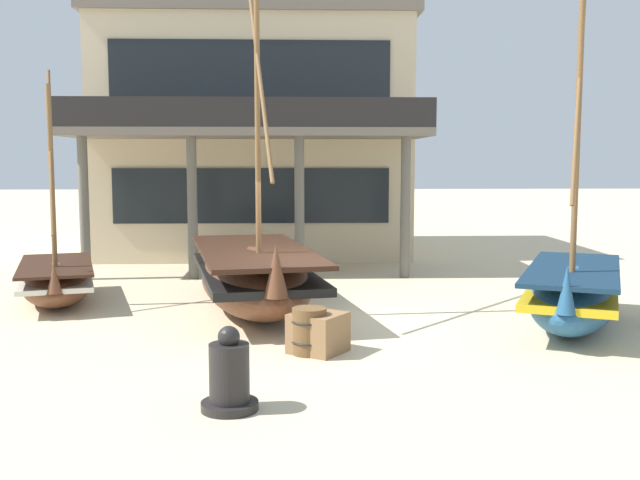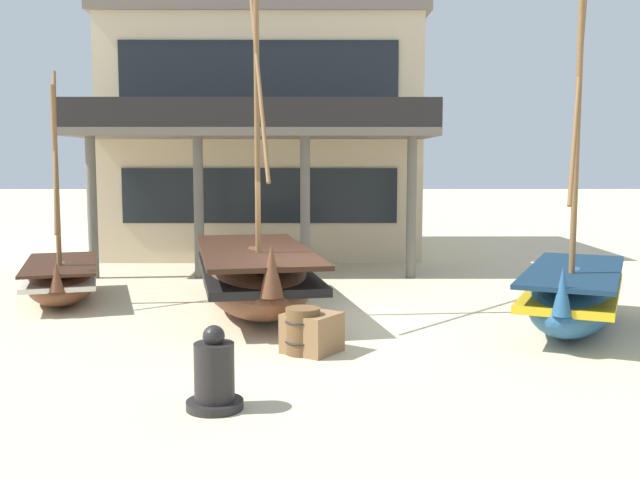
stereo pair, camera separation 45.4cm
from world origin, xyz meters
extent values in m
plane|color=beige|center=(0.00, 0.00, 0.00)|extent=(120.00, 120.00, 0.00)
ellipsoid|color=brown|center=(-5.33, 2.27, 0.40)|extent=(2.31, 3.77, 0.80)
cube|color=silver|center=(-5.33, 2.27, 0.50)|extent=(2.29, 3.64, 0.10)
cube|color=#351E13|center=(-5.33, 2.27, 0.77)|extent=(2.33, 3.71, 0.06)
cone|color=brown|center=(-4.85, 0.65, 0.76)|extent=(0.34, 0.34, 0.56)
cylinder|color=brown|center=(-5.21, 1.85, 2.46)|extent=(0.10, 0.10, 3.79)
cylinder|color=brown|center=(-5.21, 1.85, 3.10)|extent=(0.54, 1.60, 3.23)
cube|color=brown|center=(-5.41, 2.53, 0.68)|extent=(1.28, 0.52, 0.06)
ellipsoid|color=brown|center=(-1.26, 1.30, 0.61)|extent=(2.94, 5.60, 1.22)
cube|color=black|center=(-1.26, 1.30, 0.76)|extent=(2.91, 5.40, 0.15)
cube|color=#351E13|center=(-1.26, 1.30, 1.17)|extent=(2.97, 5.51, 0.09)
cone|color=brown|center=(-0.78, -1.21, 1.15)|extent=(0.46, 0.46, 0.85)
cylinder|color=brown|center=(-1.13, 0.65, 3.88)|extent=(0.10, 0.10, 6.06)
cylinder|color=brown|center=(-1.13, 0.65, 4.78)|extent=(0.68, 3.23, 4.54)
cube|color=brown|center=(-1.33, 1.69, 1.03)|extent=(1.87, 0.51, 0.06)
ellipsoid|color=#23517A|center=(4.35, -0.29, 0.52)|extent=(3.06, 4.49, 1.05)
cube|color=gold|center=(4.35, -0.29, 0.66)|extent=(3.00, 4.34, 0.13)
cube|color=#132C43|center=(4.35, -0.29, 1.01)|extent=(3.06, 4.43, 0.07)
cone|color=#23517A|center=(3.52, -2.16, 1.00)|extent=(0.38, 0.38, 0.73)
cylinder|color=brown|center=(4.13, -0.77, 3.12)|extent=(0.10, 0.10, 4.76)
cylinder|color=brown|center=(4.13, -0.77, 4.24)|extent=(0.82, 1.72, 4.11)
cube|color=brown|center=(4.48, 0.01, 0.89)|extent=(1.31, 0.70, 0.06)
cylinder|color=black|center=(-1.26, -4.34, 0.05)|extent=(0.67, 0.67, 0.10)
cylinder|color=black|center=(-1.26, -4.34, 0.44)|extent=(0.47, 0.47, 0.68)
sphere|color=black|center=(-1.26, -4.34, 0.87)|extent=(0.26, 0.26, 0.26)
cylinder|color=brown|center=(-0.27, -1.91, 0.35)|extent=(0.52, 0.52, 0.70)
torus|color=black|center=(-0.27, -1.91, 0.50)|extent=(0.56, 0.56, 0.03)
torus|color=black|center=(-0.27, -1.91, 0.20)|extent=(0.56, 0.56, 0.03)
cube|color=olive|center=(-0.14, -1.82, 0.30)|extent=(1.00, 1.00, 0.60)
cube|color=beige|center=(-1.64, 11.01, 3.47)|extent=(9.10, 6.59, 6.94)
cube|color=#70665B|center=(-1.64, 11.01, 7.09)|extent=(9.46, 6.85, 0.30)
cube|color=black|center=(-1.64, 7.68, 1.91)|extent=(7.64, 0.06, 1.53)
cube|color=black|center=(-1.64, 7.68, 5.38)|extent=(7.64, 0.06, 1.53)
cube|color=#70665B|center=(-1.64, 6.22, 3.57)|extent=(9.10, 2.98, 0.20)
cylinder|color=#666056|center=(-5.54, 5.18, 1.73)|extent=(0.24, 0.24, 3.47)
cylinder|color=#666056|center=(-2.94, 5.18, 1.73)|extent=(0.24, 0.24, 3.47)
cylinder|color=#666056|center=(-0.34, 5.18, 1.73)|extent=(0.24, 0.24, 3.47)
cylinder|color=#666056|center=(2.26, 5.18, 1.73)|extent=(0.24, 0.24, 3.47)
cube|color=black|center=(-1.64, 4.79, 4.02)|extent=(9.10, 0.08, 0.70)
camera|label=1|loc=(-0.53, -12.60, 2.90)|focal=40.96mm
camera|label=2|loc=(-0.08, -12.61, 2.90)|focal=40.96mm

